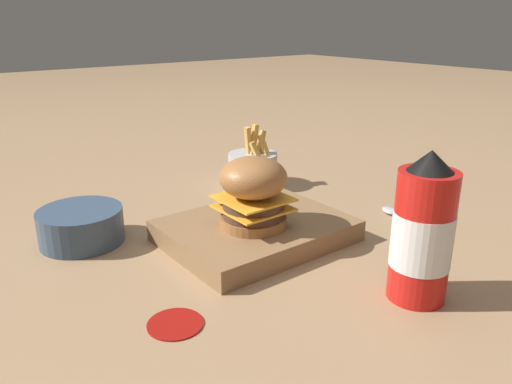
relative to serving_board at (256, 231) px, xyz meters
name	(u,v)px	position (x,y,z in m)	size (l,w,h in m)	color
ground_plane	(234,237)	(0.02, -0.03, -0.02)	(6.00, 6.00, 0.00)	#9E7A56
serving_board	(256,231)	(0.00, 0.00, 0.00)	(0.28, 0.22, 0.03)	olive
burger	(253,192)	(0.01, 0.01, 0.07)	(0.11, 0.11, 0.11)	#9E6638
ketchup_bottle	(422,233)	(-0.06, 0.27, 0.07)	(0.08, 0.08, 0.20)	red
fries_basket	(253,168)	(-0.17, -0.23, 0.02)	(0.11, 0.11, 0.13)	#B7B7BC
side_bowl	(81,225)	(0.23, -0.17, 0.01)	(0.13, 0.13, 0.06)	#384C66
spoon	(398,216)	(-0.26, 0.08, -0.01)	(0.07, 0.15, 0.01)	#B2B2B7
ketchup_puddle	(175,323)	(0.22, 0.13, -0.02)	(0.07, 0.07, 0.00)	#9E140F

